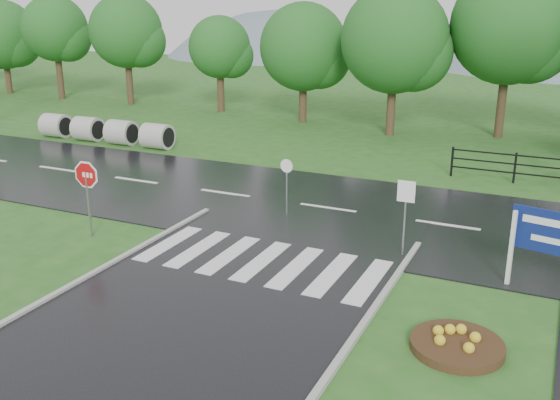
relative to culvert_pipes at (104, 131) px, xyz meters
The scene contains 10 objects.
ground 20.33m from the culvert_pipes, 47.56° to the right, with size 120.00×120.00×0.00m, color #275B1E.
main_road 14.61m from the culvert_pipes, 20.03° to the right, with size 90.00×8.00×0.04m, color black.
crosswalk 16.98m from the culvert_pipes, 36.10° to the right, with size 6.50×2.80×0.02m.
hills 55.28m from the culvert_pipes, 71.01° to the left, with size 102.00×48.00×48.00m.
treeline 17.26m from the culvert_pipes, 31.45° to the left, with size 83.20×5.20×10.00m.
culvert_pipes is the anchor object (origin of this frame).
stop_sign 13.30m from the culvert_pipes, 51.67° to the right, with size 1.10×0.07×2.47m.
flower_bed 22.83m from the culvert_pipes, 32.44° to the right, with size 1.88×1.88×0.38m.
reg_sign_small 18.82m from the culvert_pipes, 25.01° to the right, with size 0.48×0.05×2.17m.
reg_sign_round 14.16m from the culvert_pipes, 25.96° to the right, with size 0.44×0.08×1.91m.
Camera 1 is at (7.00, -8.81, 6.76)m, focal length 40.00 mm.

